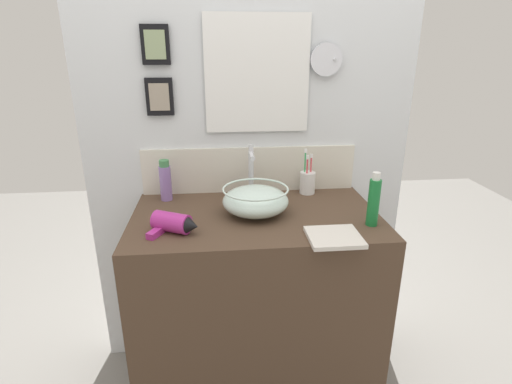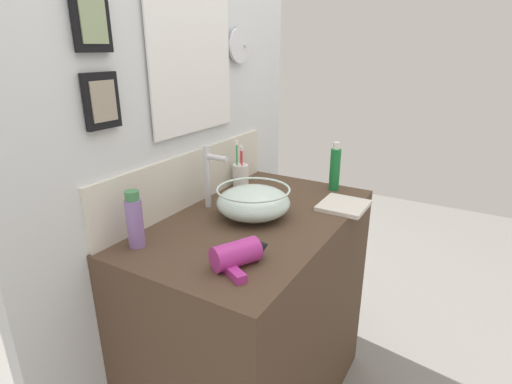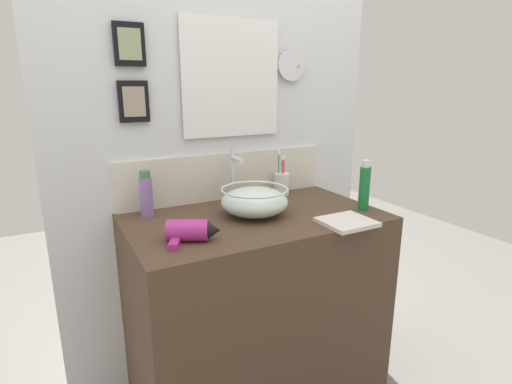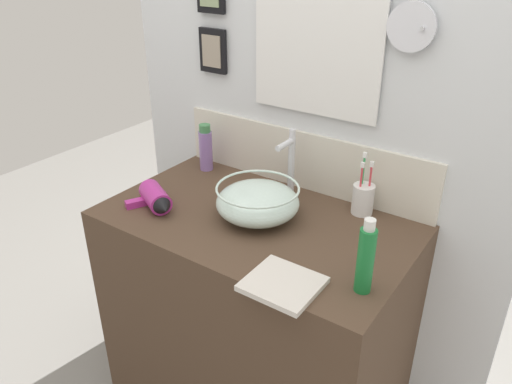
# 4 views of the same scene
# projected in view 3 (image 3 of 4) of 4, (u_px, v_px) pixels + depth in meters

# --- Properties ---
(vanity_counter) EXTENTS (1.02, 0.60, 0.92)m
(vanity_counter) POSITION_uv_depth(u_px,v_px,m) (256.00, 316.00, 1.73)
(vanity_counter) COLOR #4C3828
(vanity_counter) RESTS_ON ground
(back_panel) EXTENTS (1.52, 0.10, 2.36)m
(back_panel) POSITION_uv_depth(u_px,v_px,m) (222.00, 141.00, 1.82)
(back_panel) COLOR silver
(back_panel) RESTS_ON ground
(glass_bowl_sink) EXTENTS (0.27, 0.27, 0.11)m
(glass_bowl_sink) POSITION_uv_depth(u_px,v_px,m) (255.00, 201.00, 1.61)
(glass_bowl_sink) COLOR silver
(glass_bowl_sink) RESTS_ON vanity_counter
(faucet) EXTENTS (0.02, 0.10, 0.25)m
(faucet) POSITION_uv_depth(u_px,v_px,m) (234.00, 173.00, 1.76)
(faucet) COLOR silver
(faucet) RESTS_ON vanity_counter
(hair_drier) EXTENTS (0.20, 0.14, 0.07)m
(hair_drier) POSITION_uv_depth(u_px,v_px,m) (191.00, 231.00, 1.35)
(hair_drier) COLOR #B22D8C
(hair_drier) RESTS_ON vanity_counter
(toothbrush_cup) EXTENTS (0.07, 0.07, 0.21)m
(toothbrush_cup) POSITION_uv_depth(u_px,v_px,m) (282.00, 183.00, 1.92)
(toothbrush_cup) COLOR white
(toothbrush_cup) RESTS_ON vanity_counter
(shampoo_bottle) EXTENTS (0.05, 0.05, 0.19)m
(shampoo_bottle) POSITION_uv_depth(u_px,v_px,m) (146.00, 194.00, 1.60)
(shampoo_bottle) COLOR #8C6BB2
(shampoo_bottle) RESTS_ON vanity_counter
(lotion_bottle) EXTENTS (0.04, 0.04, 0.21)m
(lotion_bottle) POSITION_uv_depth(u_px,v_px,m) (364.00, 187.00, 1.67)
(lotion_bottle) COLOR #197233
(lotion_bottle) RESTS_ON vanity_counter
(hand_towel) EXTENTS (0.19, 0.18, 0.02)m
(hand_towel) POSITION_uv_depth(u_px,v_px,m) (347.00, 222.00, 1.52)
(hand_towel) COLOR silver
(hand_towel) RESTS_ON vanity_counter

